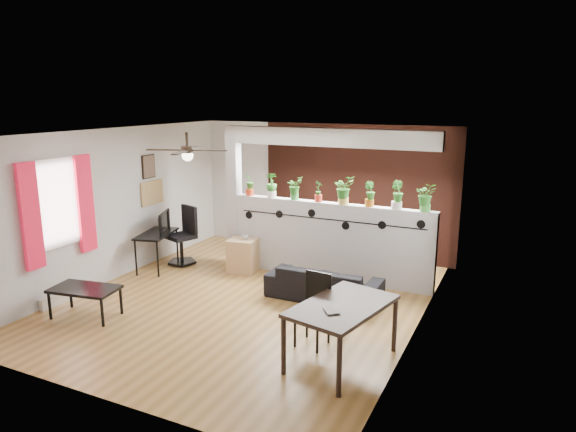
{
  "coord_description": "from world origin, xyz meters",
  "views": [
    {
      "loc": [
        3.81,
        -6.53,
        3.11
      ],
      "look_at": [
        0.42,
        0.6,
        1.27
      ],
      "focal_mm": 32.0,
      "sensor_mm": 36.0,
      "label": 1
    }
  ],
  "objects_px": {
    "potted_plant_5": "(370,193)",
    "cup": "(245,237)",
    "potted_plant_2": "(295,187)",
    "office_chair": "(184,239)",
    "potted_plant_3": "(319,190)",
    "cube_shelf": "(243,255)",
    "folding_chair": "(315,302)",
    "potted_plant_0": "(250,184)",
    "potted_plant_4": "(344,189)",
    "coffee_table": "(85,291)",
    "sofa": "(324,283)",
    "potted_plant_7": "(426,197)",
    "ceiling_fan": "(187,152)",
    "potted_plant_6": "(397,194)",
    "computer_desk": "(156,236)",
    "potted_plant_1": "(272,184)",
    "dining_table": "(342,310)"
  },
  "relations": [
    {
      "from": "potted_plant_5",
      "to": "cup",
      "type": "xyz_separation_m",
      "value": [
        -2.18,
        -0.34,
        -0.92
      ]
    },
    {
      "from": "potted_plant_2",
      "to": "office_chair",
      "type": "distance_m",
      "value": 2.41
    },
    {
      "from": "potted_plant_3",
      "to": "office_chair",
      "type": "relative_size",
      "value": 0.34
    },
    {
      "from": "cube_shelf",
      "to": "cup",
      "type": "relative_size",
      "value": 5.33
    },
    {
      "from": "office_chair",
      "to": "folding_chair",
      "type": "bearing_deg",
      "value": -28.99
    },
    {
      "from": "potted_plant_0",
      "to": "potted_plant_4",
      "type": "bearing_deg",
      "value": 0.0
    },
    {
      "from": "cube_shelf",
      "to": "coffee_table",
      "type": "relative_size",
      "value": 0.59
    },
    {
      "from": "folding_chair",
      "to": "coffee_table",
      "type": "distance_m",
      "value": 3.37
    },
    {
      "from": "potted_plant_4",
      "to": "sofa",
      "type": "bearing_deg",
      "value": -87.96
    },
    {
      "from": "potted_plant_7",
      "to": "folding_chair",
      "type": "xyz_separation_m",
      "value": [
        -0.88,
        -2.35,
        -1.04
      ]
    },
    {
      "from": "potted_plant_4",
      "to": "sofa",
      "type": "xyz_separation_m",
      "value": [
        0.03,
        -0.92,
        -1.35
      ]
    },
    {
      "from": "ceiling_fan",
      "to": "potted_plant_7",
      "type": "xyz_separation_m",
      "value": [
        3.18,
        1.8,
        -0.72
      ]
    },
    {
      "from": "potted_plant_6",
      "to": "cube_shelf",
      "type": "height_order",
      "value": "potted_plant_6"
    },
    {
      "from": "sofa",
      "to": "cup",
      "type": "distance_m",
      "value": 1.89
    },
    {
      "from": "computer_desk",
      "to": "cup",
      "type": "bearing_deg",
      "value": 19.41
    },
    {
      "from": "potted_plant_1",
      "to": "potted_plant_7",
      "type": "xyz_separation_m",
      "value": [
        2.71,
        0.0,
        0.0
      ]
    },
    {
      "from": "potted_plant_5",
      "to": "cup",
      "type": "height_order",
      "value": "potted_plant_5"
    },
    {
      "from": "potted_plant_6",
      "to": "computer_desk",
      "type": "relative_size",
      "value": 0.44
    },
    {
      "from": "potted_plant_5",
      "to": "ceiling_fan",
      "type": "bearing_deg",
      "value": -141.67
    },
    {
      "from": "potted_plant_5",
      "to": "dining_table",
      "type": "height_order",
      "value": "potted_plant_5"
    },
    {
      "from": "potted_plant_6",
      "to": "potted_plant_7",
      "type": "height_order",
      "value": "potted_plant_6"
    },
    {
      "from": "cup",
      "to": "potted_plant_2",
      "type": "bearing_deg",
      "value": 22.48
    },
    {
      "from": "potted_plant_1",
      "to": "potted_plant_6",
      "type": "distance_m",
      "value": 2.26
    },
    {
      "from": "potted_plant_2",
      "to": "potted_plant_1",
      "type": "bearing_deg",
      "value": 180.0
    },
    {
      "from": "potted_plant_7",
      "to": "computer_desk",
      "type": "relative_size",
      "value": 0.44
    },
    {
      "from": "potted_plant_0",
      "to": "coffee_table",
      "type": "distance_m",
      "value": 3.41
    },
    {
      "from": "potted_plant_1",
      "to": "dining_table",
      "type": "height_order",
      "value": "potted_plant_1"
    },
    {
      "from": "potted_plant_1",
      "to": "sofa",
      "type": "relative_size",
      "value": 0.26
    },
    {
      "from": "computer_desk",
      "to": "folding_chair",
      "type": "height_order",
      "value": "folding_chair"
    },
    {
      "from": "dining_table",
      "to": "potted_plant_4",
      "type": "bearing_deg",
      "value": 109.49
    },
    {
      "from": "potted_plant_0",
      "to": "office_chair",
      "type": "xyz_separation_m",
      "value": [
        -1.2,
        -0.42,
        -1.09
      ]
    },
    {
      "from": "cup",
      "to": "computer_desk",
      "type": "xyz_separation_m",
      "value": [
        -1.55,
        -0.55,
        -0.03
      ]
    },
    {
      "from": "ceiling_fan",
      "to": "computer_desk",
      "type": "distance_m",
      "value": 2.41
    },
    {
      "from": "potted_plant_3",
      "to": "coffee_table",
      "type": "relative_size",
      "value": 0.37
    },
    {
      "from": "potted_plant_2",
      "to": "potted_plant_0",
      "type": "bearing_deg",
      "value": 180.0
    },
    {
      "from": "potted_plant_4",
      "to": "potted_plant_6",
      "type": "relative_size",
      "value": 1.04
    },
    {
      "from": "potted_plant_3",
      "to": "potted_plant_7",
      "type": "relative_size",
      "value": 0.82
    },
    {
      "from": "coffee_table",
      "to": "cube_shelf",
      "type": "bearing_deg",
      "value": 68.7
    },
    {
      "from": "potted_plant_7",
      "to": "computer_desk",
      "type": "distance_m",
      "value": 4.81
    },
    {
      "from": "potted_plant_6",
      "to": "office_chair",
      "type": "distance_m",
      "value": 4.09
    },
    {
      "from": "office_chair",
      "to": "dining_table",
      "type": "height_order",
      "value": "office_chair"
    },
    {
      "from": "potted_plant_0",
      "to": "dining_table",
      "type": "xyz_separation_m",
      "value": [
        2.76,
        -2.69,
        -0.9
      ]
    },
    {
      "from": "potted_plant_3",
      "to": "ceiling_fan",
      "type": "bearing_deg",
      "value": -127.36
    },
    {
      "from": "cube_shelf",
      "to": "potted_plant_0",
      "type": "bearing_deg",
      "value": 86.62
    },
    {
      "from": "sofa",
      "to": "dining_table",
      "type": "relative_size",
      "value": 1.13
    },
    {
      "from": "potted_plant_6",
      "to": "cube_shelf",
      "type": "xyz_separation_m",
      "value": [
        -2.68,
        -0.34,
        -1.29
      ]
    },
    {
      "from": "potted_plant_2",
      "to": "sofa",
      "type": "relative_size",
      "value": 0.24
    },
    {
      "from": "coffee_table",
      "to": "potted_plant_7",
      "type": "bearing_deg",
      "value": 35.96
    },
    {
      "from": "potted_plant_6",
      "to": "folding_chair",
      "type": "height_order",
      "value": "potted_plant_6"
    },
    {
      "from": "potted_plant_6",
      "to": "potted_plant_7",
      "type": "distance_m",
      "value": 0.45
    }
  ]
}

